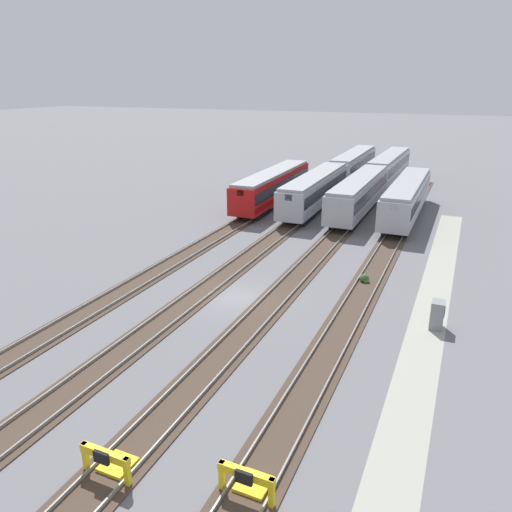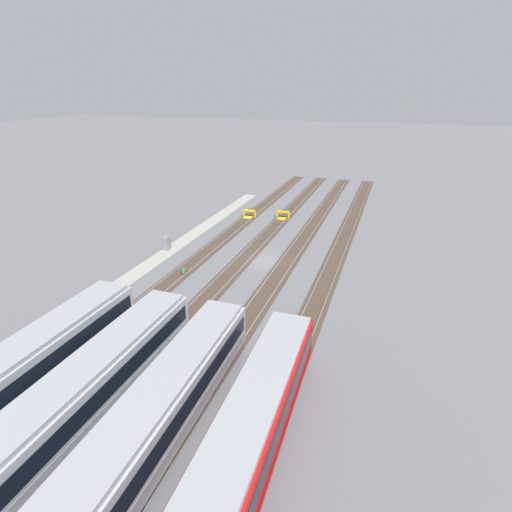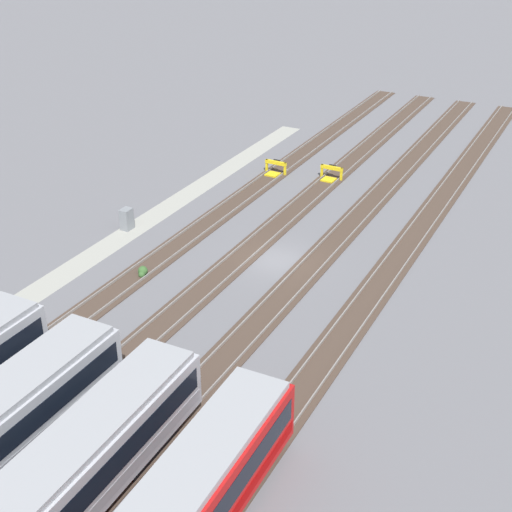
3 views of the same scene
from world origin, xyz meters
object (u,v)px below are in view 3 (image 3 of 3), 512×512
at_px(electrical_cabinet, 127,219).
at_px(bumper_stop_near_inner_track, 330,174).
at_px(subway_car_front_row_centre, 47,501).
at_px(bumper_stop_nearest_track, 274,169).
at_px(weed_clump, 143,272).

bearing_deg(electrical_cabinet, bumper_stop_near_inner_track, 149.11).
bearing_deg(electrical_cabinet, subway_car_front_row_centre, 30.73).
bearing_deg(bumper_stop_nearest_track, electrical_cabinet, -17.71).
xyz_separation_m(bumper_stop_near_inner_track, weed_clump, (21.11, -4.50, -0.27)).
bearing_deg(weed_clump, electrical_cabinet, -135.67).
height_order(bumper_stop_near_inner_track, electrical_cabinet, electrical_cabinet).
relative_size(subway_car_front_row_centre, bumper_stop_nearest_track, 8.99).
relative_size(bumper_stop_nearest_track, weed_clump, 2.18).
bearing_deg(weed_clump, bumper_stop_near_inner_track, 167.97).
xyz_separation_m(subway_car_front_row_centre, bumper_stop_near_inner_track, (-39.96, -4.74, -1.53)).
bearing_deg(electrical_cabinet, bumper_stop_nearest_track, 162.29).
bearing_deg(subway_car_front_row_centre, electrical_cabinet, -149.27).
height_order(bumper_stop_nearest_track, electrical_cabinet, electrical_cabinet).
xyz_separation_m(subway_car_front_row_centre, electrical_cabinet, (-24.02, -14.28, -1.24)).
bearing_deg(bumper_stop_near_inner_track, subway_car_front_row_centre, 6.76).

